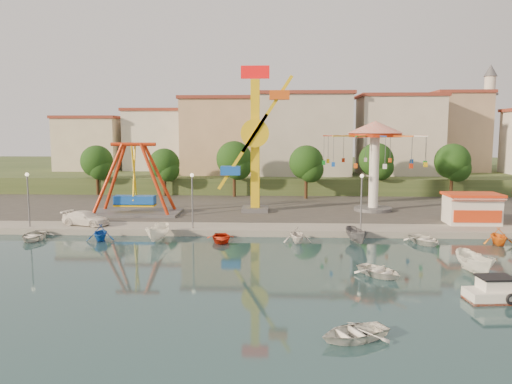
# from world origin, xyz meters

# --- Properties ---
(ground) EXTENTS (200.00, 200.00, 0.00)m
(ground) POSITION_xyz_m (0.00, 0.00, 0.00)
(ground) COLOR #122C32
(ground) RESTS_ON ground
(quay_deck) EXTENTS (200.00, 100.00, 0.60)m
(quay_deck) POSITION_xyz_m (0.00, 62.00, 0.30)
(quay_deck) COLOR #9E998E
(quay_deck) RESTS_ON ground
(asphalt_pad) EXTENTS (90.00, 28.00, 0.01)m
(asphalt_pad) POSITION_xyz_m (0.00, 30.00, 0.60)
(asphalt_pad) COLOR #4C4944
(asphalt_pad) RESTS_ON quay_deck
(hill_terrace) EXTENTS (200.00, 60.00, 3.00)m
(hill_terrace) POSITION_xyz_m (0.00, 67.00, 1.50)
(hill_terrace) COLOR #384C26
(hill_terrace) RESTS_ON ground
(pirate_ship_ride) EXTENTS (10.00, 5.00, 8.00)m
(pirate_ship_ride) POSITION_xyz_m (-15.77, 20.57, 4.39)
(pirate_ship_ride) COLOR #59595E
(pirate_ship_ride) RESTS_ON quay_deck
(kamikaze_tower) EXTENTS (5.84, 3.10, 16.50)m
(kamikaze_tower) POSITION_xyz_m (-2.18, 22.97, 8.53)
(kamikaze_tower) COLOR #59595E
(kamikaze_tower) RESTS_ON quay_deck
(wave_swinger) EXTENTS (11.60, 11.60, 10.40)m
(wave_swinger) POSITION_xyz_m (11.25, 24.28, 8.20)
(wave_swinger) COLOR #59595E
(wave_swinger) RESTS_ON quay_deck
(booth_left) EXTENTS (5.40, 3.78, 3.08)m
(booth_left) POSITION_xyz_m (19.59, 16.49, 2.16)
(booth_left) COLOR white
(booth_left) RESTS_ON quay_deck
(lamp_post_0) EXTENTS (0.14, 0.14, 5.00)m
(lamp_post_0) POSITION_xyz_m (-24.00, 13.00, 3.10)
(lamp_post_0) COLOR #59595E
(lamp_post_0) RESTS_ON quay_deck
(lamp_post_1) EXTENTS (0.14, 0.14, 5.00)m
(lamp_post_1) POSITION_xyz_m (-8.00, 13.00, 3.10)
(lamp_post_1) COLOR #59595E
(lamp_post_1) RESTS_ON quay_deck
(lamp_post_2) EXTENTS (0.14, 0.14, 5.00)m
(lamp_post_2) POSITION_xyz_m (8.00, 13.00, 3.10)
(lamp_post_2) COLOR #59595E
(lamp_post_2) RESTS_ON quay_deck
(tree_0) EXTENTS (4.60, 4.60, 7.19)m
(tree_0) POSITION_xyz_m (-26.00, 36.98, 5.47)
(tree_0) COLOR #382314
(tree_0) RESTS_ON quay_deck
(tree_1) EXTENTS (4.35, 4.35, 6.80)m
(tree_1) POSITION_xyz_m (-16.00, 36.24, 5.20)
(tree_1) COLOR #382314
(tree_1) RESTS_ON quay_deck
(tree_2) EXTENTS (5.02, 5.02, 7.85)m
(tree_2) POSITION_xyz_m (-6.00, 35.81, 5.92)
(tree_2) COLOR #382314
(tree_2) RESTS_ON quay_deck
(tree_3) EXTENTS (4.68, 4.68, 7.32)m
(tree_3) POSITION_xyz_m (4.00, 34.36, 5.55)
(tree_3) COLOR #382314
(tree_3) RESTS_ON quay_deck
(tree_4) EXTENTS (4.86, 4.86, 7.60)m
(tree_4) POSITION_xyz_m (14.00, 37.35, 5.75)
(tree_4) COLOR #382314
(tree_4) RESTS_ON quay_deck
(tree_5) EXTENTS (4.83, 4.83, 7.54)m
(tree_5) POSITION_xyz_m (24.00, 35.54, 5.71)
(tree_5) COLOR #382314
(tree_5) RESTS_ON quay_deck
(building_0) EXTENTS (9.26, 9.53, 11.87)m
(building_0) POSITION_xyz_m (-33.37, 46.06, 8.93)
(building_0) COLOR beige
(building_0) RESTS_ON hill_terrace
(building_1) EXTENTS (12.33, 9.01, 8.63)m
(building_1) POSITION_xyz_m (-21.33, 51.38, 7.32)
(building_1) COLOR silver
(building_1) RESTS_ON hill_terrace
(building_2) EXTENTS (11.95, 9.28, 11.23)m
(building_2) POSITION_xyz_m (-8.19, 51.96, 8.62)
(building_2) COLOR tan
(building_2) RESTS_ON hill_terrace
(building_3) EXTENTS (12.59, 10.50, 9.20)m
(building_3) POSITION_xyz_m (5.60, 48.80, 7.60)
(building_3) COLOR beige
(building_3) RESTS_ON hill_terrace
(building_4) EXTENTS (10.75, 9.23, 9.24)m
(building_4) POSITION_xyz_m (19.07, 52.20, 7.62)
(building_4) COLOR beige
(building_4) RESTS_ON hill_terrace
(building_5) EXTENTS (12.77, 10.96, 11.21)m
(building_5) POSITION_xyz_m (32.37, 50.33, 8.61)
(building_5) COLOR tan
(building_5) RESTS_ON hill_terrace
(minaret) EXTENTS (2.80, 2.80, 18.00)m
(minaret) POSITION_xyz_m (36.00, 54.00, 12.55)
(minaret) COLOR silver
(minaret) RESTS_ON hill_terrace
(cabin_motorboat) EXTENTS (4.59, 2.15, 1.56)m
(cabin_motorboat) POSITION_xyz_m (13.35, -4.92, 0.42)
(cabin_motorboat) COLOR white
(cabin_motorboat) RESTS_ON ground
(rowboat_a) EXTENTS (4.10, 4.32, 0.73)m
(rowboat_a) POSITION_xyz_m (7.15, -0.24, 0.36)
(rowboat_a) COLOR white
(rowboat_a) RESTS_ON ground
(rowboat_b) EXTENTS (4.27, 3.82, 0.73)m
(rowboat_b) POSITION_xyz_m (3.80, -10.84, 0.36)
(rowboat_b) COLOR white
(rowboat_b) RESTS_ON ground
(skiff) EXTENTS (2.12, 4.34, 1.61)m
(skiff) POSITION_xyz_m (13.80, 0.42, 0.80)
(skiff) COLOR white
(skiff) RESTS_ON ground
(van) EXTENTS (5.16, 3.28, 1.39)m
(van) POSITION_xyz_m (-18.83, 14.00, 1.30)
(van) COLOR white
(van) RESTS_ON quay_deck
(moored_boat_0) EXTENTS (3.20, 4.21, 0.82)m
(moored_boat_0) POSITION_xyz_m (-22.06, 9.80, 0.41)
(moored_boat_0) COLOR silver
(moored_boat_0) RESTS_ON ground
(moored_boat_1) EXTENTS (2.99, 3.29, 1.49)m
(moored_boat_1) POSITION_xyz_m (-15.86, 9.80, 0.74)
(moored_boat_1) COLOR blue
(moored_boat_1) RESTS_ON ground
(moored_boat_2) EXTENTS (1.98, 4.21, 1.57)m
(moored_boat_2) POSITION_xyz_m (-10.60, 9.80, 0.78)
(moored_boat_2) COLOR white
(moored_boat_2) RESTS_ON ground
(moored_boat_3) EXTENTS (2.99, 3.83, 0.73)m
(moored_boat_3) POSITION_xyz_m (-4.92, 9.80, 0.36)
(moored_boat_3) COLOR red
(moored_boat_3) RESTS_ON ground
(moored_boat_4) EXTENTS (2.82, 3.15, 1.50)m
(moored_boat_4) POSITION_xyz_m (1.87, 9.80, 0.75)
(moored_boat_4) COLOR white
(moored_boat_4) RESTS_ON ground
(moored_boat_5) EXTENTS (2.12, 3.85, 1.41)m
(moored_boat_5) POSITION_xyz_m (7.15, 9.80, 0.70)
(moored_boat_5) COLOR slate
(moored_boat_5) RESTS_ON ground
(moored_boat_6) EXTENTS (3.72, 4.42, 0.78)m
(moored_boat_6) POSITION_xyz_m (13.09, 9.80, 0.39)
(moored_boat_6) COLOR white
(moored_boat_6) RESTS_ON ground
(moored_boat_7) EXTENTS (2.78, 3.15, 1.55)m
(moored_boat_7) POSITION_xyz_m (19.43, 9.80, 0.78)
(moored_boat_7) COLOR orange
(moored_boat_7) RESTS_ON ground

